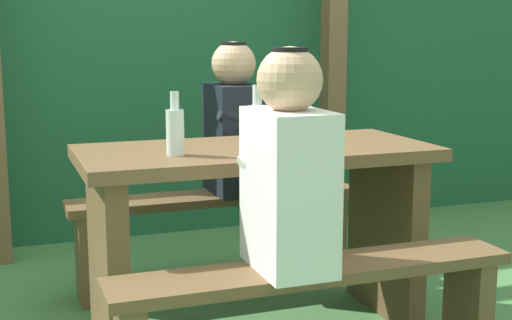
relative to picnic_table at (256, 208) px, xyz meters
The scene contains 11 objects.
hedge_backdrop 2.00m from the picnic_table, 90.00° to the left, with size 6.40×0.71×2.07m, color #1F5635.
pergola_post_right 1.72m from the picnic_table, 53.35° to the left, with size 0.12×0.12×2.08m, color brown.
picnic_table is the anchor object (origin of this frame).
bench_near 0.60m from the picnic_table, 90.00° to the right, with size 1.40×0.24×0.46m.
bench_far 0.60m from the picnic_table, 90.00° to the left, with size 1.40×0.24×0.46m.
person_white_shirt 0.64m from the picnic_table, 99.62° to the right, with size 0.25×0.35×0.72m.
person_black_coat 0.64m from the picnic_table, 80.31° to the left, with size 0.25×0.35×0.72m.
drinking_glass 0.38m from the picnic_table, ahead, with size 0.08×0.08×0.09m, color silver.
bottle_left 0.35m from the picnic_table, 104.28° to the right, with size 0.07×0.07×0.25m.
bottle_right 0.50m from the picnic_table, 165.85° to the right, with size 0.07×0.07×0.24m.
cell_phone 0.29m from the picnic_table, 64.18° to the left, with size 0.07×0.14×0.01m, color silver.
Camera 1 is at (-0.97, -2.67, 1.22)m, focal length 50.80 mm.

